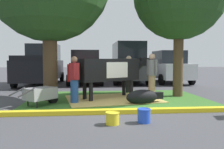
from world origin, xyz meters
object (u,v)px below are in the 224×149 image
object	(u,v)px
wheelbarrow	(41,94)
suv_dark_grey	(128,63)
person_visitor_near	(152,74)
bucket_yellow	(112,118)
pickup_truck_black	(41,66)
person_handler	(129,73)
person_visitor_far	(74,79)
hatchback_white	(169,67)
cow_holstein	(111,70)
sedan_red	(86,67)
calf_lying	(143,97)
bucket_blue	(144,115)

from	to	relation	value
wheelbarrow	suv_dark_grey	bearing A→B (deg)	61.05
person_visitor_near	bucket_yellow	size ratio (longest dim) A/B	5.19
person_visitor_near	wheelbarrow	bearing A→B (deg)	-162.88
bucket_yellow	pickup_truck_black	bearing A→B (deg)	110.80
person_handler	person_visitor_far	xyz separation A→B (m)	(-2.20, -2.37, -0.04)
wheelbarrow	hatchback_white	distance (m)	9.55
cow_holstein	person_visitor_near	xyz separation A→B (m)	(1.55, 0.03, -0.17)
person_visitor_far	sedan_red	world-z (taller)	sedan_red
cow_holstein	calf_lying	xyz separation A→B (m)	(0.94, -1.17, -0.83)
suv_dark_grey	person_visitor_far	bearing A→B (deg)	-113.04
person_handler	bucket_yellow	xyz separation A→B (m)	(-1.19, -4.90, -0.73)
person_visitor_far	sedan_red	bearing A→B (deg)	88.04
cow_holstein	bucket_yellow	world-z (taller)	cow_holstein
cow_holstein	hatchback_white	bearing A→B (deg)	54.04
sedan_red	person_visitor_near	bearing A→B (deg)	-65.31
pickup_truck_black	suv_dark_grey	xyz separation A→B (m)	(5.27, 0.36, 0.16)
pickup_truck_black	suv_dark_grey	bearing A→B (deg)	3.91
pickup_truck_black	suv_dark_grey	world-z (taller)	suv_dark_grey
calf_lying	suv_dark_grey	bearing A→B (deg)	84.68
bucket_blue	pickup_truck_black	distance (m)	9.83
bucket_yellow	bucket_blue	bearing A→B (deg)	5.98
calf_lying	sedan_red	world-z (taller)	sedan_red
wheelbarrow	bucket_blue	bearing A→B (deg)	-38.35
person_visitor_near	person_handler	bearing A→B (deg)	114.00
cow_holstein	pickup_truck_black	bearing A→B (deg)	123.65
person_handler	wheelbarrow	size ratio (longest dim) A/B	1.16
bucket_blue	hatchback_white	world-z (taller)	hatchback_white
suv_dark_grey	hatchback_white	world-z (taller)	suv_dark_grey
bucket_yellow	hatchback_white	world-z (taller)	hatchback_white
sedan_red	bucket_blue	bearing A→B (deg)	-80.49
wheelbarrow	sedan_red	distance (m)	7.02
cow_holstein	sedan_red	size ratio (longest dim) A/B	0.66
bucket_yellow	pickup_truck_black	world-z (taller)	pickup_truck_black
cow_holstein	person_visitor_far	distance (m)	1.59
person_handler	pickup_truck_black	xyz separation A→B (m)	(-4.59, 4.05, 0.24)
calf_lying	bucket_blue	bearing A→B (deg)	-102.46
person_visitor_far	bucket_yellow	xyz separation A→B (m)	(1.01, -2.53, -0.69)
person_visitor_near	sedan_red	bearing A→B (deg)	114.69
person_handler	suv_dark_grey	xyz separation A→B (m)	(0.69, 4.41, 0.40)
person_visitor_near	bucket_yellow	bearing A→B (deg)	-117.99
person_handler	sedan_red	distance (m)	4.68
sedan_red	wheelbarrow	bearing A→B (deg)	-100.23
person_visitor_far	cow_holstein	bearing A→B (deg)	34.72
cow_holstein	bucket_blue	world-z (taller)	cow_holstein
cow_holstein	wheelbarrow	size ratio (longest dim) A/B	2.08
person_visitor_far	bucket_blue	distance (m)	3.08
cow_holstein	pickup_truck_black	world-z (taller)	pickup_truck_black
wheelbarrow	sedan_red	world-z (taller)	sedan_red
cow_holstein	calf_lying	bearing A→B (deg)	-51.20
person_visitor_near	calf_lying	bearing A→B (deg)	-117.33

